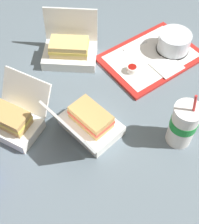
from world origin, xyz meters
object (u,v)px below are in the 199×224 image
cake_container (174,42)px  clamshell_sandwich_right (13,120)px  food_tray (151,57)px  clamshell_sandwich_corner (70,50)px  clamshell_sandwich_front (89,123)px  plastic_fork (135,45)px  soda_cup_back (183,124)px  ketchup_cup (132,69)px

cake_container → clamshell_sandwich_right: (-0.68, 0.02, -0.01)m
food_tray → clamshell_sandwich_corner: clamshell_sandwich_corner is taller
clamshell_sandwich_right → clamshell_sandwich_corner: size_ratio=0.96×
food_tray → clamshell_sandwich_corner: size_ratio=1.46×
clamshell_sandwich_front → plastic_fork: bearing=31.6°
cake_container → plastic_fork: bearing=138.5°
clamshell_sandwich_corner → soda_cup_back: (0.10, -0.52, 0.04)m
food_tray → ketchup_cup: bearing=-169.1°
plastic_fork → ketchup_cup: bearing=-127.9°
soda_cup_back → food_tray: bearing=63.9°
ketchup_cup → soda_cup_back: size_ratio=0.18×
clamshell_sandwich_corner → food_tray: bearing=-34.6°
clamshell_sandwich_right → ketchup_cup: bearing=-2.9°
cake_container → plastic_fork: (-0.11, 0.10, -0.03)m
ketchup_cup → clamshell_sandwich_right: size_ratio=0.16×
plastic_fork → soda_cup_back: size_ratio=0.50×
ketchup_cup → clamshell_sandwich_front: 0.30m
food_tray → cake_container: (0.09, -0.02, 0.04)m
cake_container → clamshell_sandwich_right: bearing=178.4°
food_tray → plastic_fork: (-0.02, 0.08, 0.01)m
clamshell_sandwich_corner → clamshell_sandwich_front: clamshell_sandwich_corner is taller
cake_container → clamshell_sandwich_front: clamshell_sandwich_front is taller
cake_container → clamshell_sandwich_corner: 0.41m
food_tray → soda_cup_back: bearing=-116.1°
plastic_fork → clamshell_sandwich_corner: 0.27m
plastic_fork → soda_cup_back: 0.45m
clamshell_sandwich_right → clamshell_sandwich_front: 0.24m
clamshell_sandwich_front → soda_cup_back: size_ratio=0.99×
clamshell_sandwich_corner → clamshell_sandwich_front: bearing=-110.9°
clamshell_sandwich_right → clamshell_sandwich_front: (0.20, -0.15, 0.00)m
plastic_fork → clamshell_sandwich_right: bearing=-166.9°
clamshell_sandwich_front → soda_cup_back: 0.29m
cake_container → food_tray: bearing=170.1°
clamshell_sandwich_corner → ketchup_cup: bearing=-53.7°
ketchup_cup → clamshell_sandwich_right: (-0.47, 0.02, 0.02)m
ketchup_cup → soda_cup_back: 0.32m
plastic_fork → soda_cup_back: bearing=-104.4°
clamshell_sandwich_right → cake_container: bearing=-1.6°
cake_container → soda_cup_back: 0.41m
cake_container → soda_cup_back: size_ratio=0.59×
cake_container → clamshell_sandwich_front: (-0.48, -0.13, -0.00)m
plastic_fork → clamshell_sandwich_front: clamshell_sandwich_front is taller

